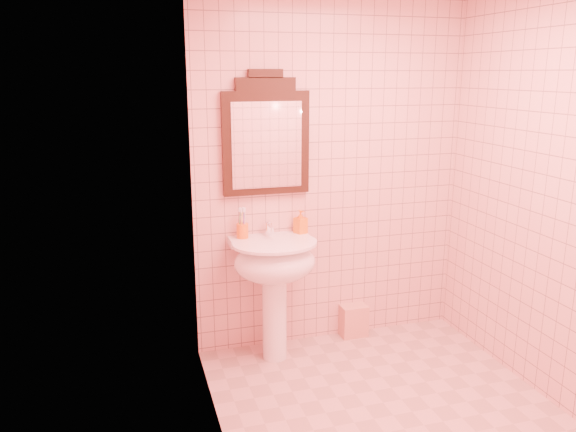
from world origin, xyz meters
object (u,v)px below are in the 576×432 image
object	(u,v)px
towel	(353,320)
soap_dispenser	(301,222)
mirror	(266,138)
toothbrush_cup	(242,230)
pedestal_sink	(275,270)

from	to	relation	value
towel	soap_dispenser	bearing A→B (deg)	-177.55
mirror	toothbrush_cup	size ratio (longest dim) A/B	4.46
pedestal_sink	soap_dispenser	world-z (taller)	soap_dispenser
soap_dispenser	towel	distance (m)	0.93
toothbrush_cup	soap_dispenser	world-z (taller)	toothbrush_cup
pedestal_sink	toothbrush_cup	world-z (taller)	toothbrush_cup
soap_dispenser	pedestal_sink	bearing A→B (deg)	-170.53
pedestal_sink	towel	size ratio (longest dim) A/B	3.52
mirror	toothbrush_cup	world-z (taller)	mirror
soap_dispenser	mirror	bearing A→B (deg)	144.29
soap_dispenser	towel	world-z (taller)	soap_dispenser
mirror	toothbrush_cup	bearing A→B (deg)	-163.94
toothbrush_cup	soap_dispenser	bearing A→B (deg)	0.37
towel	pedestal_sink	bearing A→B (deg)	-165.88
pedestal_sink	soap_dispenser	size ratio (longest dim) A/B	5.18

